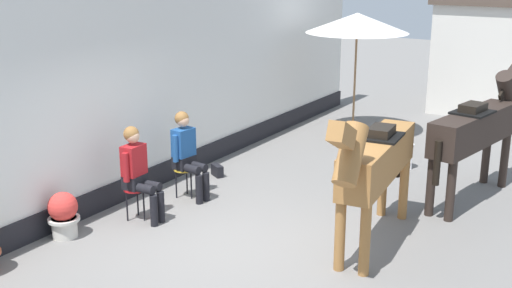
{
  "coord_description": "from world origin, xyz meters",
  "views": [
    {
      "loc": [
        4.34,
        -6.46,
        3.67
      ],
      "look_at": [
        -0.4,
        1.2,
        1.05
      ],
      "focal_mm": 45.28,
      "sensor_mm": 36.0,
      "label": 1
    }
  ],
  "objects_px": {
    "seated_visitor_near": "(138,169)",
    "seated_visitor_far": "(187,151)",
    "flower_planter_middle": "(63,214)",
    "spare_stool_white": "(405,147)",
    "cafe_parasol": "(357,24)",
    "saddled_horse_near": "(375,162)",
    "satchel_bag": "(217,171)",
    "saddled_horse_far": "(477,127)"
  },
  "relations": [
    {
      "from": "seated_visitor_near",
      "to": "flower_planter_middle",
      "type": "height_order",
      "value": "seated_visitor_near"
    },
    {
      "from": "flower_planter_middle",
      "to": "satchel_bag",
      "type": "height_order",
      "value": "flower_planter_middle"
    },
    {
      "from": "saddled_horse_far",
      "to": "satchel_bag",
      "type": "relative_size",
      "value": 10.62
    },
    {
      "from": "seated_visitor_near",
      "to": "flower_planter_middle",
      "type": "relative_size",
      "value": 2.17
    },
    {
      "from": "saddled_horse_near",
      "to": "spare_stool_white",
      "type": "xyz_separation_m",
      "value": [
        -0.72,
        3.35,
        -0.76
      ]
    },
    {
      "from": "flower_planter_middle",
      "to": "cafe_parasol",
      "type": "relative_size",
      "value": 0.25
    },
    {
      "from": "flower_planter_middle",
      "to": "seated_visitor_far",
      "type": "bearing_deg",
      "value": 76.07
    },
    {
      "from": "saddled_horse_near",
      "to": "flower_planter_middle",
      "type": "height_order",
      "value": "saddled_horse_near"
    },
    {
      "from": "saddled_horse_far",
      "to": "seated_visitor_near",
      "type": "bearing_deg",
      "value": -138.42
    },
    {
      "from": "cafe_parasol",
      "to": "satchel_bag",
      "type": "distance_m",
      "value": 4.41
    },
    {
      "from": "seated_visitor_near",
      "to": "satchel_bag",
      "type": "relative_size",
      "value": 4.96
    },
    {
      "from": "cafe_parasol",
      "to": "satchel_bag",
      "type": "height_order",
      "value": "cafe_parasol"
    },
    {
      "from": "seated_visitor_far",
      "to": "saddled_horse_near",
      "type": "relative_size",
      "value": 0.46
    },
    {
      "from": "satchel_bag",
      "to": "cafe_parasol",
      "type": "bearing_deg",
      "value": -73.87
    },
    {
      "from": "saddled_horse_near",
      "to": "saddled_horse_far",
      "type": "height_order",
      "value": "same"
    },
    {
      "from": "saddled_horse_far",
      "to": "cafe_parasol",
      "type": "xyz_separation_m",
      "value": [
        -3.08,
        2.42,
        1.2
      ]
    },
    {
      "from": "seated_visitor_far",
      "to": "flower_planter_middle",
      "type": "relative_size",
      "value": 2.17
    },
    {
      "from": "flower_planter_middle",
      "to": "spare_stool_white",
      "type": "bearing_deg",
      "value": 61.1
    },
    {
      "from": "saddled_horse_near",
      "to": "seated_visitor_far",
      "type": "bearing_deg",
      "value": 177.74
    },
    {
      "from": "spare_stool_white",
      "to": "cafe_parasol",
      "type": "bearing_deg",
      "value": 137.34
    },
    {
      "from": "seated_visitor_near",
      "to": "cafe_parasol",
      "type": "height_order",
      "value": "cafe_parasol"
    },
    {
      "from": "saddled_horse_near",
      "to": "cafe_parasol",
      "type": "bearing_deg",
      "value": 116.06
    },
    {
      "from": "saddled_horse_near",
      "to": "spare_stool_white",
      "type": "distance_m",
      "value": 3.51
    },
    {
      "from": "flower_planter_middle",
      "to": "saddled_horse_far",
      "type": "bearing_deg",
      "value": 45.58
    },
    {
      "from": "flower_planter_middle",
      "to": "cafe_parasol",
      "type": "distance_m",
      "value": 7.24
    },
    {
      "from": "seated_visitor_near",
      "to": "spare_stool_white",
      "type": "bearing_deg",
      "value": 60.31
    },
    {
      "from": "seated_visitor_far",
      "to": "saddled_horse_near",
      "type": "xyz_separation_m",
      "value": [
        3.13,
        -0.12,
        0.38
      ]
    },
    {
      "from": "saddled_horse_far",
      "to": "flower_planter_middle",
      "type": "distance_m",
      "value": 6.23
    },
    {
      "from": "seated_visitor_near",
      "to": "cafe_parasol",
      "type": "relative_size",
      "value": 0.54
    },
    {
      "from": "spare_stool_white",
      "to": "satchel_bag",
      "type": "height_order",
      "value": "spare_stool_white"
    },
    {
      "from": "seated_visitor_far",
      "to": "saddled_horse_near",
      "type": "bearing_deg",
      "value": -2.26
    },
    {
      "from": "saddled_horse_near",
      "to": "spare_stool_white",
      "type": "bearing_deg",
      "value": 102.08
    },
    {
      "from": "seated_visitor_near",
      "to": "cafe_parasol",
      "type": "distance_m",
      "value": 6.1
    },
    {
      "from": "seated_visitor_near",
      "to": "seated_visitor_far",
      "type": "distance_m",
      "value": 1.08
    },
    {
      "from": "saddled_horse_far",
      "to": "spare_stool_white",
      "type": "distance_m",
      "value": 1.82
    },
    {
      "from": "seated_visitor_near",
      "to": "satchel_bag",
      "type": "bearing_deg",
      "value": 94.35
    },
    {
      "from": "flower_planter_middle",
      "to": "cafe_parasol",
      "type": "xyz_separation_m",
      "value": [
        1.25,
        6.84,
        2.03
      ]
    },
    {
      "from": "saddled_horse_far",
      "to": "cafe_parasol",
      "type": "distance_m",
      "value": 4.1
    },
    {
      "from": "satchel_bag",
      "to": "seated_visitor_near",
      "type": "bearing_deg",
      "value": 124.88
    },
    {
      "from": "seated_visitor_near",
      "to": "satchel_bag",
      "type": "height_order",
      "value": "seated_visitor_near"
    },
    {
      "from": "saddled_horse_near",
      "to": "flower_planter_middle",
      "type": "xyz_separation_m",
      "value": [
        -3.64,
        -1.95,
        -0.82
      ]
    },
    {
      "from": "seated_visitor_near",
      "to": "saddled_horse_far",
      "type": "xyz_separation_m",
      "value": [
        3.85,
        3.42,
        0.38
      ]
    }
  ]
}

